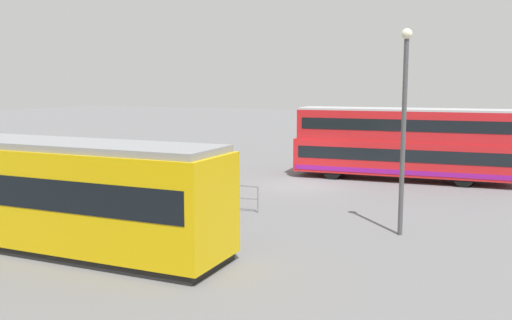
# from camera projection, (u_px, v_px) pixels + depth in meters

# --- Properties ---
(ground_plane) EXTENTS (160.00, 160.00, 0.00)m
(ground_plane) POSITION_uv_depth(u_px,v_px,m) (304.00, 185.00, 28.26)
(ground_plane) COLOR slate
(double_decker_bus) EXTENTS (11.40, 3.05, 3.80)m
(double_decker_bus) POSITION_uv_depth(u_px,v_px,m) (403.00, 144.00, 29.63)
(double_decker_bus) COLOR red
(double_decker_bus) RESTS_ON ground
(tram_yellow) EXTENTS (14.48, 2.82, 3.37)m
(tram_yellow) POSITION_uv_depth(u_px,v_px,m) (18.00, 189.00, 17.88)
(tram_yellow) COLOR #E5B70C
(tram_yellow) RESTS_ON ground
(pedestrian_near_railing) EXTENTS (0.42, 0.42, 1.68)m
(pedestrian_near_railing) POSITION_uv_depth(u_px,v_px,m) (193.00, 180.00, 24.19)
(pedestrian_near_railing) COLOR #4C3F2D
(pedestrian_near_railing) RESTS_ON ground
(pedestrian_railing) EXTENTS (7.94, 0.32, 1.08)m
(pedestrian_railing) POSITION_uv_depth(u_px,v_px,m) (171.00, 188.00, 23.56)
(pedestrian_railing) COLOR gray
(pedestrian_railing) RESTS_ON ground
(info_sign) EXTENTS (1.18, 0.27, 2.29)m
(info_sign) POSITION_uv_depth(u_px,v_px,m) (108.00, 162.00, 25.27)
(info_sign) COLOR slate
(info_sign) RESTS_ON ground
(street_lamp) EXTENTS (0.36, 0.36, 6.86)m
(street_lamp) POSITION_uv_depth(u_px,v_px,m) (404.00, 116.00, 18.50)
(street_lamp) COLOR #4C4C51
(street_lamp) RESTS_ON ground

